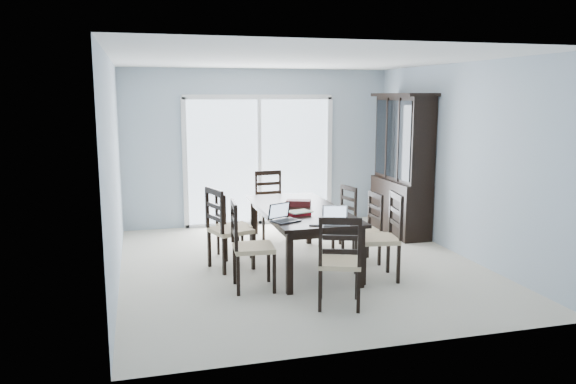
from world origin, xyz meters
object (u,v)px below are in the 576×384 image
at_px(china_hutch, 402,166).
at_px(chair_left_mid, 223,220).
at_px(chair_right_mid, 368,220).
at_px(laptop_silver, 336,220).
at_px(chair_end_far, 270,196).
at_px(chair_left_far, 228,218).
at_px(chair_end_near, 340,252).
at_px(cell_phone, 314,225).
at_px(dining_table, 301,214).
at_px(hot_tub, 220,190).
at_px(chair_right_near, 386,227).
at_px(chair_left_near, 245,236).
at_px(game_box, 298,203).
at_px(chair_right_far, 342,211).
at_px(laptop_dark, 286,217).

bearing_deg(china_hutch, chair_left_mid, -158.70).
distance_m(chair_right_mid, laptop_silver, 1.17).
height_order(chair_end_far, laptop_silver, chair_end_far).
distance_m(chair_left_far, chair_right_mid, 1.86).
bearing_deg(chair_end_far, chair_end_near, 85.79).
distance_m(chair_left_mid, cell_phone, 1.36).
height_order(dining_table, chair_end_far, chair_end_far).
distance_m(chair_end_near, hot_tub, 4.97).
bearing_deg(chair_right_near, chair_left_near, 96.30).
relative_size(china_hutch, chair_left_far, 2.14).
bearing_deg(game_box, dining_table, -94.63).
distance_m(chair_right_far, laptop_silver, 1.75).
height_order(chair_left_mid, laptop_silver, chair_left_mid).
distance_m(laptop_silver, hot_tub, 4.41).
distance_m(chair_end_far, game_box, 1.54).
xyz_separation_m(chair_left_near, laptop_dark, (0.48, 0.02, 0.18)).
distance_m(laptop_dark, cell_phone, 0.38).
bearing_deg(chair_end_near, hot_tub, 115.38).
bearing_deg(laptop_silver, chair_right_near, 29.52).
bearing_deg(chair_right_mid, laptop_silver, 137.07).
bearing_deg(dining_table, chair_right_far, 38.25).
xyz_separation_m(chair_right_near, hot_tub, (-1.37, 4.16, -0.18)).
height_order(dining_table, game_box, game_box).
height_order(dining_table, chair_right_near, chair_right_near).
relative_size(chair_left_mid, laptop_silver, 3.65).
bearing_deg(cell_phone, chair_end_near, -60.11).
bearing_deg(laptop_dark, chair_right_far, 23.83).
bearing_deg(chair_right_near, dining_table, 55.26).
bearing_deg(chair_left_near, laptop_silver, 80.16).
relative_size(chair_right_mid, chair_right_far, 1.03).
bearing_deg(dining_table, cell_phone, -97.42).
relative_size(china_hutch, chair_left_near, 1.87).
height_order(chair_left_near, chair_end_far, chair_left_near).
height_order(chair_left_mid, chair_left_far, chair_left_mid).
xyz_separation_m(china_hutch, game_box, (-2.01, -1.11, -0.28)).
xyz_separation_m(chair_right_near, chair_right_far, (-0.02, 1.40, -0.09)).
bearing_deg(chair_right_near, hot_tub, 26.35).
distance_m(chair_left_near, chair_end_far, 2.54).
height_order(chair_left_mid, chair_right_near, chair_left_mid).
bearing_deg(chair_left_near, china_hutch, 128.21).
xyz_separation_m(chair_left_near, chair_left_mid, (-0.12, 0.79, 0.02)).
bearing_deg(chair_end_far, game_box, 87.13).
xyz_separation_m(dining_table, chair_left_mid, (-0.98, 0.08, -0.04)).
distance_m(chair_right_near, chair_right_mid, 0.68).
height_order(chair_right_near, laptop_silver, chair_right_near).
height_order(chair_left_near, laptop_dark, chair_left_near).
distance_m(china_hutch, chair_left_near, 3.52).
bearing_deg(chair_right_mid, dining_table, 82.03).
relative_size(chair_left_mid, chair_right_far, 1.16).
xyz_separation_m(chair_end_near, hot_tub, (-0.50, 4.94, -0.15)).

